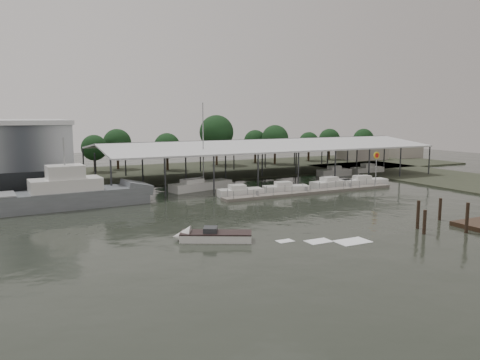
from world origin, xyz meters
name	(u,v)px	position (x,y,z in m)	size (l,w,h in m)	color
ground	(253,217)	(0.00, 0.00, 0.00)	(200.00, 200.00, 0.00)	#242921
land_strip_far	(148,174)	(0.00, 42.00, 0.10)	(140.00, 30.00, 0.30)	#34382A
land_strip_east	(455,180)	(45.00, 10.00, 0.10)	(20.00, 60.00, 0.30)	#34382A
covered_boat_shed	(262,143)	(17.00, 28.00, 6.13)	(58.24, 24.00, 6.96)	silver
floating_dock	(312,192)	(15.00, 10.00, 0.20)	(28.00, 2.00, 1.40)	slate
shell_fuel_sign	(376,162)	(27.00, 9.99, 3.93)	(1.10, 0.18, 5.55)	gray
distant_commercial_buildings	(375,152)	(59.03, 44.69, 1.84)	(22.00, 8.00, 4.00)	gray
grey_trawler	(76,194)	(-16.58, 14.99, 1.58)	(18.30, 5.64, 8.84)	slate
white_sailboat	(200,186)	(1.83, 20.21, 0.65)	(10.40, 5.06, 13.16)	silver
speedboat_underway	(209,236)	(-8.20, -6.81, 0.39)	(16.58, 9.77, 2.00)	silver
moored_cruiser_0	(240,192)	(4.64, 12.45, 0.61)	(6.47, 2.97, 1.70)	silver
moored_cruiser_1	(286,189)	(11.84, 12.06, 0.61)	(6.89, 3.68, 1.70)	silver
moored_cruiser_2	(331,183)	(20.96, 13.21, 0.61)	(7.72, 3.18, 1.70)	silver
moored_cruiser_3	(364,182)	(26.70, 12.27, 0.61)	(7.72, 3.33, 1.70)	silver
mooring_pilings	(460,222)	(14.27, -14.99, 1.08)	(6.60, 8.99, 3.62)	#35251A
horizon_tree_line	(239,139)	(22.27, 47.88, 5.83)	(71.12, 11.76, 11.13)	#2F2114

